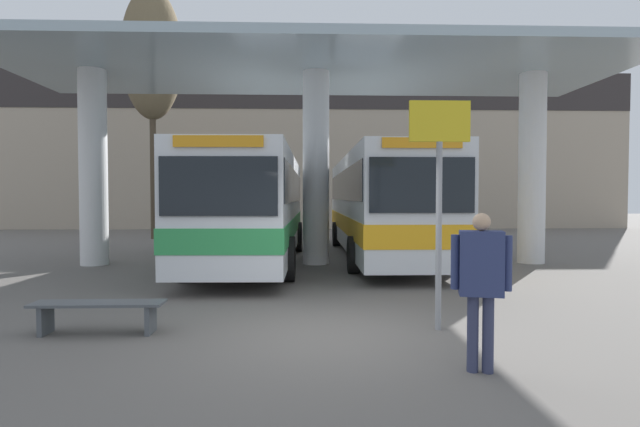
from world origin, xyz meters
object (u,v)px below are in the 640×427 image
at_px(transit_bus_center_bay, 379,202).
at_px(waiting_bench_near_pillar, 98,310).
at_px(info_sign_platform, 439,169).
at_px(transit_bus_left_bay, 254,203).
at_px(pedestrian_waiting, 481,275).
at_px(poplar_tree_behind_left, 152,55).

bearing_deg(transit_bus_center_bay, waiting_bench_near_pillar, 59.70).
relative_size(transit_bus_center_bay, info_sign_platform, 3.63).
distance_m(transit_bus_left_bay, waiting_bench_near_pillar, 8.09).
distance_m(transit_bus_left_bay, info_sign_platform, 8.54).
xyz_separation_m(waiting_bench_near_pillar, info_sign_platform, (4.97, 0.05, 2.04)).
relative_size(transit_bus_left_bay, info_sign_platform, 3.32).
height_order(info_sign_platform, pedestrian_waiting, info_sign_platform).
bearing_deg(info_sign_platform, pedestrian_waiting, -90.52).
bearing_deg(transit_bus_left_bay, poplar_tree_behind_left, -55.86).
xyz_separation_m(transit_bus_center_bay, pedestrian_waiting, (-0.54, -11.05, -0.71)).
relative_size(transit_bus_center_bay, pedestrian_waiting, 6.84).
bearing_deg(transit_bus_center_bay, info_sign_platform, 87.02).
distance_m(transit_bus_center_bay, poplar_tree_behind_left, 13.69).
distance_m(transit_bus_center_bay, pedestrian_waiting, 11.08).
xyz_separation_m(transit_bus_left_bay, info_sign_platform, (3.47, -7.77, 0.62)).
xyz_separation_m(waiting_bench_near_pillar, pedestrian_waiting, (4.95, -1.75, 0.75)).
distance_m(waiting_bench_near_pillar, pedestrian_waiting, 5.31).
xyz_separation_m(info_sign_platform, poplar_tree_behind_left, (-9.02, 16.37, 6.17)).
bearing_deg(transit_bus_left_bay, transit_bus_center_bay, -158.51).
bearing_deg(info_sign_platform, poplar_tree_behind_left, 118.85).
distance_m(transit_bus_left_bay, transit_bus_center_bay, 4.26).
bearing_deg(waiting_bench_near_pillar, transit_bus_center_bay, 59.41).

